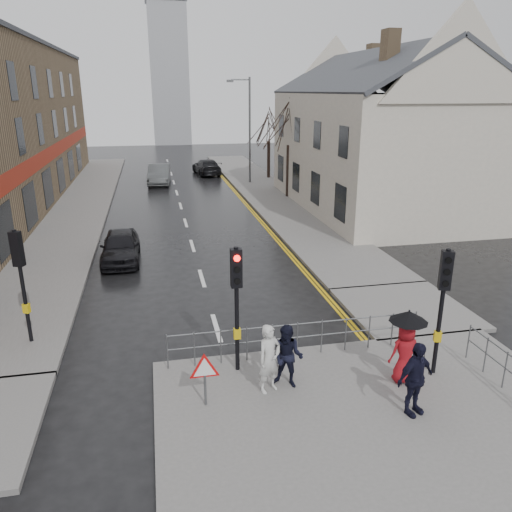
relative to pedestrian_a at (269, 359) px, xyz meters
name	(u,v)px	position (x,y,z in m)	size (l,w,h in m)	color
ground	(231,378)	(-0.80, 0.92, -1.01)	(120.00, 120.00, 0.00)	black
near_pavement	(400,450)	(2.20, -2.58, -0.94)	(10.00, 9.00, 0.14)	#605E5B
left_pavement	(80,203)	(-7.30, 23.92, -0.94)	(4.00, 44.00, 0.14)	#605E5B
right_pavement	(264,190)	(5.70, 25.92, -0.94)	(4.00, 40.00, 0.14)	#605E5B
pavement_bridge_right	(405,308)	(5.70, 3.92, -0.94)	(4.00, 4.20, 0.14)	#605E5B
building_right_cream	(377,131)	(11.20, 18.92, 3.77)	(9.00, 16.40, 10.10)	#B5AE9E
church_tower	(170,76)	(0.70, 62.92, 7.99)	(5.00, 5.00, 18.00)	#95979D
traffic_signal_near_left	(237,288)	(-0.60, 1.12, 1.44)	(0.28, 0.27, 3.40)	black
traffic_signal_near_right	(443,290)	(4.40, -0.08, 1.44)	(0.34, 0.33, 3.40)	black
traffic_signal_far_left	(20,267)	(-6.30, 3.93, 1.44)	(0.34, 0.33, 3.40)	black
guard_railing_front	(297,332)	(1.15, 1.52, -0.16)	(7.14, 0.04, 1.00)	#595B5E
warning_sign	(205,371)	(-1.60, -0.28, 0.03)	(0.80, 0.07, 1.35)	#595B5E
street_lamp	(247,124)	(5.02, 28.92, 3.69)	(1.83, 0.25, 8.00)	#595B5E
tree_near	(289,122)	(6.70, 22.92, 4.12)	(2.40, 2.40, 6.58)	black
tree_far	(269,125)	(7.20, 30.92, 3.41)	(2.40, 2.40, 5.64)	black
pedestrian_a	(269,359)	(0.00, 0.00, 0.00)	(0.64, 0.42, 1.75)	beige
pedestrian_b	(288,357)	(0.49, 0.10, -0.06)	(0.79, 0.62, 1.63)	black
pedestrian_with_umbrella	(406,342)	(3.42, -0.28, 0.21)	(0.96, 0.96, 1.94)	maroon
pedestrian_d	(415,379)	(2.99, -1.55, 0.02)	(1.04, 0.43, 1.78)	black
car_parked	(120,246)	(-4.05, 11.26, -0.33)	(1.61, 4.01, 1.37)	black
car_mid	(159,174)	(-1.93, 30.38, -0.24)	(1.64, 4.70, 1.55)	#444749
car_far	(207,167)	(2.32, 34.33, -0.33)	(1.92, 4.72, 1.37)	black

